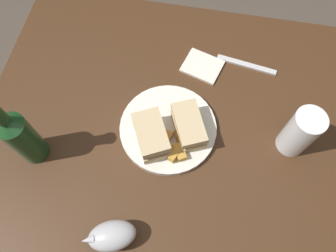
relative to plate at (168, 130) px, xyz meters
name	(u,v)px	position (x,y,z in m)	size (l,w,h in m)	color
ground_plane	(168,191)	(0.00, 0.00, -0.74)	(6.00, 6.00, 0.00)	#4C4238
dining_table	(168,168)	(0.00, 0.00, -0.37)	(1.04, 0.89, 0.73)	#422816
plate	(168,130)	(0.00, 0.00, 0.00)	(0.26, 0.26, 0.02)	silver
sandwich_half_left	(151,136)	(0.04, 0.04, 0.04)	(0.12, 0.14, 0.07)	#CCB284
sandwich_half_right	(189,126)	(-0.05, -0.01, 0.04)	(0.11, 0.14, 0.06)	#CCB284
potato_wedge_front	(180,152)	(-0.04, 0.06, 0.02)	(0.05, 0.02, 0.02)	gold
potato_wedge_middle	(180,139)	(-0.04, 0.03, 0.02)	(0.05, 0.02, 0.02)	#AD702D
potato_wedge_back	(175,150)	(-0.03, 0.06, 0.02)	(0.04, 0.02, 0.02)	#B77F33
potato_wedge_left_edge	(166,141)	(0.00, 0.04, 0.02)	(0.06, 0.02, 0.02)	#B77F33
potato_wedge_right_edge	(175,154)	(-0.03, 0.07, 0.02)	(0.05, 0.02, 0.02)	gold
pint_glass	(299,134)	(-0.33, -0.02, 0.06)	(0.08, 0.08, 0.15)	white
gravy_boat	(112,236)	(0.08, 0.30, 0.03)	(0.13, 0.11, 0.07)	#B7B7BC
cider_bottle	(21,136)	(0.33, 0.12, 0.10)	(0.07, 0.07, 0.27)	#19421E
napkin	(202,66)	(-0.06, -0.23, 0.00)	(0.11, 0.09, 0.01)	silver
fork	(246,65)	(-0.19, -0.25, -0.01)	(0.18, 0.02, 0.01)	silver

